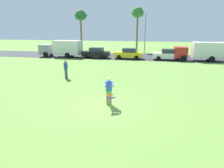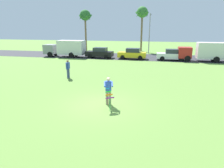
% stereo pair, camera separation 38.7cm
% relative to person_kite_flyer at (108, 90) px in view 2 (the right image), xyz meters
% --- Properties ---
extents(ground_plane, '(120.00, 120.00, 0.00)m').
position_rel_person_kite_flyer_xyz_m(ground_plane, '(-0.41, -0.18, -0.95)').
color(ground_plane, olive).
extents(road_strip, '(120.00, 8.00, 0.01)m').
position_rel_person_kite_flyer_xyz_m(road_strip, '(-0.41, 21.78, -0.95)').
color(road_strip, '#2D2D33').
rests_on(road_strip, ground).
extents(person_kite_flyer, '(0.66, 0.74, 1.73)m').
position_rel_person_kite_flyer_xyz_m(person_kite_flyer, '(0.00, 0.00, 0.00)').
color(person_kite_flyer, gray).
rests_on(person_kite_flyer, ground).
extents(kite_held, '(0.63, 0.73, 1.25)m').
position_rel_person_kite_flyer_xyz_m(kite_held, '(0.24, -0.81, -0.09)').
color(kite_held, blue).
rests_on(kite_held, ground).
extents(parked_truck_grey_van, '(6.72, 2.17, 2.62)m').
position_rel_person_kite_flyer_xyz_m(parked_truck_grey_van, '(-11.67, 19.38, 0.46)').
color(parked_truck_grey_van, gray).
rests_on(parked_truck_grey_van, ground).
extents(parked_car_black, '(4.26, 1.95, 1.60)m').
position_rel_person_kite_flyer_xyz_m(parked_car_black, '(-6.17, 19.38, -0.18)').
color(parked_car_black, black).
rests_on(parked_car_black, ground).
extents(parked_car_yellow, '(4.21, 1.86, 1.60)m').
position_rel_person_kite_flyer_xyz_m(parked_car_yellow, '(-1.05, 19.38, -0.18)').
color(parked_car_yellow, yellow).
rests_on(parked_car_yellow, ground).
extents(parked_car_white, '(4.23, 1.90, 1.60)m').
position_rel_person_kite_flyer_xyz_m(parked_car_white, '(4.70, 19.38, -0.18)').
color(parked_car_white, white).
rests_on(parked_car_white, ground).
extents(parked_truck_red_cab, '(6.72, 2.16, 2.62)m').
position_rel_person_kite_flyer_xyz_m(parked_truck_red_cab, '(9.32, 19.38, 0.46)').
color(parked_truck_red_cab, '#B2231E').
rests_on(parked_truck_red_cab, ground).
extents(palm_tree_left_near, '(2.58, 2.71, 7.98)m').
position_rel_person_kite_flyer_xyz_m(palm_tree_left_near, '(-11.76, 28.85, 5.66)').
color(palm_tree_left_near, brown).
rests_on(palm_tree_left_near, ground).
extents(palm_tree_right_near, '(2.58, 2.71, 8.49)m').
position_rel_person_kite_flyer_xyz_m(palm_tree_right_near, '(-0.69, 30.26, 6.12)').
color(palm_tree_right_near, brown).
rests_on(palm_tree_right_near, ground).
extents(streetlight_pole, '(0.24, 1.65, 7.00)m').
position_rel_person_kite_flyer_xyz_m(streetlight_pole, '(1.01, 26.75, 3.05)').
color(streetlight_pole, '#9E9EA3').
rests_on(streetlight_pole, ground).
extents(person_walker_near, '(0.27, 0.57, 1.73)m').
position_rel_person_kite_flyer_xyz_m(person_walker_near, '(-5.33, 5.87, -0.02)').
color(person_walker_near, '#384772').
rests_on(person_walker_near, ground).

